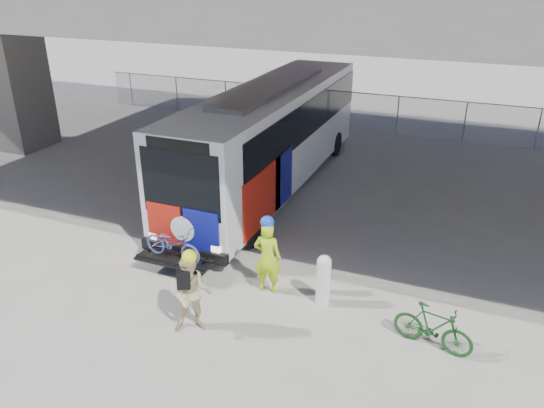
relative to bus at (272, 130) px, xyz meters
The scene contains 7 objects.
ground 4.78m from the bus, 62.23° to the right, with size 160.00×160.00×0.00m, color #9E9991.
bus is the anchor object (origin of this frame).
chainlink_fence 8.47m from the bus, 76.30° to the left, with size 30.00×0.06×30.00m.
bollard 7.57m from the bus, 58.27° to the right, with size 0.34×0.34×1.30m.
cyclist_hivis 6.90m from the bus, 68.46° to the right, with size 0.72×0.51×2.04m.
cyclist_tan 8.59m from the bus, 79.17° to the right, with size 1.10×1.02×2.00m.
bike_parked 9.68m from the bus, 47.09° to the right, with size 0.48×1.68×1.01m, color #164519.
Camera 1 is at (4.81, -12.72, 7.35)m, focal length 35.00 mm.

